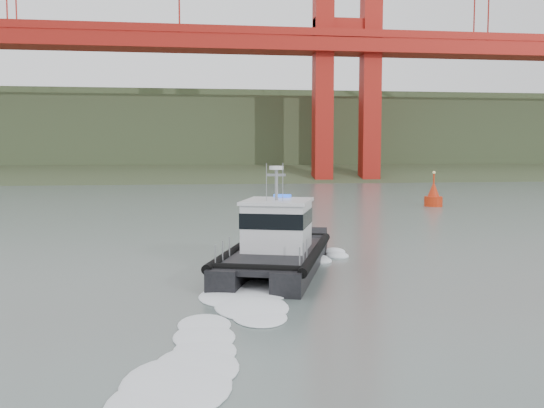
% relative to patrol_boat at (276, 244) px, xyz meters
% --- Properties ---
extents(ground, '(400.00, 400.00, 0.00)m').
position_rel_patrol_boat_xyz_m(ground, '(0.08, -3.22, -1.20)').
color(ground, '#505F59').
rests_on(ground, ground).
extents(headlands, '(500.00, 105.36, 27.12)m').
position_rel_patrol_boat_xyz_m(headlands, '(0.08, 122.28, 5.85)').
color(headlands, '#2F3F24').
rests_on(headlands, ground).
extents(patrol_boat, '(6.48, 10.47, 4.78)m').
position_rel_patrol_boat_xyz_m(patrol_boat, '(0.00, 0.00, 0.00)').
color(patrol_boat, black).
rests_on(patrol_boat, ground).
extents(nav_buoy, '(1.69, 1.69, 3.52)m').
position_rel_patrol_boat_xyz_m(nav_buoy, '(19.08, 28.13, -0.27)').
color(nav_buoy, red).
rests_on(nav_buoy, ground).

